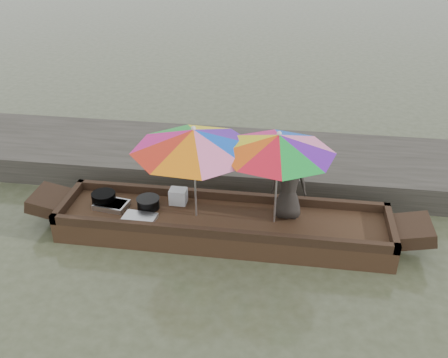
# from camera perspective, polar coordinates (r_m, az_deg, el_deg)

# --- Properties ---
(water) EXTENTS (80.00, 80.00, 0.00)m
(water) POSITION_cam_1_polar(r_m,az_deg,el_deg) (8.20, -0.10, -6.45)
(water) COLOR #3E442B
(water) RESTS_ON ground
(dock) EXTENTS (22.00, 2.20, 0.50)m
(dock) POSITION_cam_1_polar(r_m,az_deg,el_deg) (9.93, 1.78, 2.08)
(dock) COLOR #2D2B26
(dock) RESTS_ON ground
(boat_hull) EXTENTS (5.30, 1.20, 0.35)m
(boat_hull) POSITION_cam_1_polar(r_m,az_deg,el_deg) (8.10, -0.10, -5.44)
(boat_hull) COLOR #372213
(boat_hull) RESTS_ON water
(cooking_pot) EXTENTS (0.39, 0.39, 0.21)m
(cooking_pot) POSITION_cam_1_polar(r_m,az_deg,el_deg) (8.52, -13.57, -2.19)
(cooking_pot) COLOR black
(cooking_pot) RESTS_ON boat_hull
(tray_crayfish) EXTENTS (0.57, 0.44, 0.09)m
(tray_crayfish) POSITION_cam_1_polar(r_m,az_deg,el_deg) (8.44, -12.72, -2.90)
(tray_crayfish) COLOR silver
(tray_crayfish) RESTS_ON boat_hull
(tray_scallop) EXTENTS (0.55, 0.40, 0.06)m
(tray_scallop) POSITION_cam_1_polar(r_m,az_deg,el_deg) (8.03, -9.68, -4.47)
(tray_scallop) COLOR silver
(tray_scallop) RESTS_ON boat_hull
(charcoal_grill) EXTENTS (0.36, 0.36, 0.17)m
(charcoal_grill) POSITION_cam_1_polar(r_m,az_deg,el_deg) (8.29, -8.65, -2.78)
(charcoal_grill) COLOR black
(charcoal_grill) RESTS_ON boat_hull
(supply_bag) EXTENTS (0.28, 0.22, 0.26)m
(supply_bag) POSITION_cam_1_polar(r_m,az_deg,el_deg) (8.33, -5.25, -1.98)
(supply_bag) COLOR silver
(supply_bag) RESTS_ON boat_hull
(vendor) EXTENTS (0.57, 0.38, 1.16)m
(vendor) POSITION_cam_1_polar(r_m,az_deg,el_deg) (7.79, 7.44, -0.67)
(vendor) COLOR black
(vendor) RESTS_ON boat_hull
(umbrella_bow) EXTENTS (2.42, 2.42, 1.55)m
(umbrella_bow) POSITION_cam_1_polar(r_m,az_deg,el_deg) (7.67, -3.34, 0.69)
(umbrella_bow) COLOR #4C14A5
(umbrella_bow) RESTS_ON boat_hull
(umbrella_stern) EXTENTS (1.89, 1.89, 1.55)m
(umbrella_stern) POSITION_cam_1_polar(r_m,az_deg,el_deg) (7.53, 6.03, 0.02)
(umbrella_stern) COLOR pink
(umbrella_stern) RESTS_ON boat_hull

